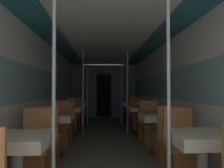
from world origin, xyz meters
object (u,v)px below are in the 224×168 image
object	(u,v)px
dining_table_right_2	(141,111)
chair_right_near_3	(134,117)
dining_table_right_1	(158,120)
chair_right_far_1	(151,132)
chair_left_near_3	(75,118)
support_pole_left_3	(87,92)
support_pole_right_3	(121,92)
chair_left_near_1	(47,147)
chair_left_far_1	(61,133)
dining_table_left_3	(77,106)
dining_table_right_0	(202,144)
support_pole_right_2	(128,92)
chair_left_far_0	(35,160)
dining_table_left_1	(55,121)
chair_right_near_1	(168,146)
chair_left_far_3	(79,114)
dining_table_right_3	(132,106)
support_pole_left_2	(83,92)
dining_table_left_0	(17,146)
chair_right_far_2	(137,120)
chair_right_far_0	(182,158)
chair_right_near_2	(145,127)
support_pole_right_0	(169,97)
chair_left_far_2	(72,120)
chair_left_near_2	(66,127)
support_pole_left_0	(54,97)
dining_table_left_2	(69,111)
chair_right_far_3	(130,113)

from	to	relation	value
dining_table_right_2	chair_right_near_3	bearing A→B (deg)	90.00
dining_table_right_1	chair_right_far_1	distance (m)	0.69
chair_left_near_3	support_pole_left_3	distance (m)	1.10
chair_left_near_3	support_pole_right_3	xyz separation A→B (m)	(1.59, 0.60, 0.85)
chair_left_near_1	chair_left_far_1	size ratio (longest dim) A/B	1.00
dining_table_left_3	dining_table_right_0	world-z (taller)	same
dining_table_left_3	support_pole_right_2	distance (m)	2.47
chair_left_far_0	dining_table_left_1	bearing A→B (deg)	-90.00
chair_right_near_3	chair_right_near_1	bearing A→B (deg)	-90.00
chair_left_far_3	dining_table_right_3	world-z (taller)	chair_left_far_3
support_pole_left_2	support_pole_right_3	size ratio (longest dim) A/B	1.00
chair_left_near_1	support_pole_right_2	bearing A→B (deg)	56.83
dining_table_left_0	chair_right_far_2	distance (m)	4.70
chair_right_far_0	chair_right_near_2	bearing A→B (deg)	-90.00
support_pole_right_0	support_pole_right_3	bearing A→B (deg)	90.00
dining_table_left_1	chair_left_near_1	size ratio (longest dim) A/B	0.78
chair_left_far_0	dining_table_left_1	xyz separation A→B (m)	(-0.00, 1.23, 0.34)
chair_left_far_2	dining_table_right_0	size ratio (longest dim) A/B	1.27
support_pole_right_0	dining_table_right_1	world-z (taller)	support_pole_right_0
chair_left_near_1	chair_left_near_2	xyz separation A→B (m)	(0.00, 1.83, 0.00)
chair_right_far_0	dining_table_right_1	world-z (taller)	chair_right_far_0
chair_left_near_3	chair_left_far_3	world-z (taller)	same
chair_left_far_3	dining_table_right_3	xyz separation A→B (m)	(1.95, -0.60, 0.34)
chair_left_far_2	support_pole_left_3	world-z (taller)	support_pole_left_3
support_pole_left_0	dining_table_left_2	world-z (taller)	support_pole_left_0
dining_table_left_3	chair_right_near_1	world-z (taller)	chair_right_near_1
support_pole_right_2	chair_right_near_2	bearing A→B (deg)	-58.46
dining_table_left_2	support_pole_right_2	xyz separation A→B (m)	(1.59, 0.00, 0.50)
dining_table_left_0	chair_left_near_2	bearing A→B (deg)	90.00
dining_table_left_1	support_pole_left_2	size ratio (longest dim) A/B	0.33
dining_table_left_1	dining_table_right_3	distance (m)	4.15
chair_left_far_1	dining_table_right_3	world-z (taller)	chair_left_far_1
chair_right_far_0	chair_right_far_2	distance (m)	3.66
chair_left_near_1	chair_right_far_2	size ratio (longest dim) A/B	1.00
support_pole_left_2	chair_right_far_3	size ratio (longest dim) A/B	2.37
chair_left_near_1	support_pole_left_3	size ratio (longest dim) A/B	0.42
dining_table_left_0	support_pole_right_0	distance (m)	1.66
support_pole_left_2	chair_right_far_0	xyz separation A→B (m)	(1.59, -3.06, -0.85)
chair_right_far_0	chair_left_far_3	bearing A→B (deg)	-70.42
support_pole_left_0	support_pole_left_3	distance (m)	5.49
support_pole_left_2	chair_left_near_3	size ratio (longest dim) A/B	2.37
dining_table_left_2	support_pole_left_2	xyz separation A→B (m)	(0.37, 0.00, 0.50)
dining_table_left_0	chair_right_far_0	xyz separation A→B (m)	(1.95, 0.60, -0.34)
chair_left_near_2	dining_table_right_1	size ratio (longest dim) A/B	1.27
dining_table_left_3	chair_left_near_3	bearing A→B (deg)	-90.00
support_pole_left_0	dining_table_left_1	world-z (taller)	support_pole_left_0
dining_table_left_0	support_pole_right_2	world-z (taller)	support_pole_right_2
support_pole_left_2	chair_left_far_2	bearing A→B (deg)	121.54
dining_table_left_2	chair_right_near_1	world-z (taller)	chair_right_near_1
dining_table_left_1	dining_table_right_2	bearing A→B (deg)	43.14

